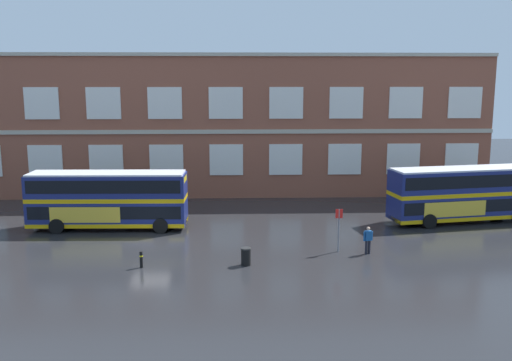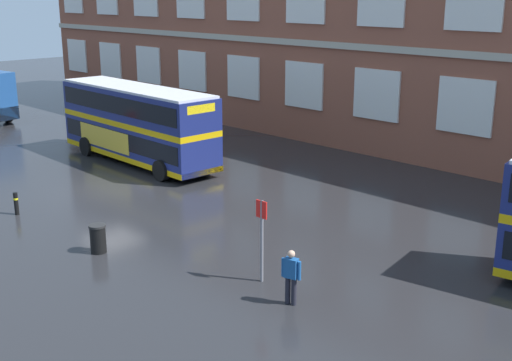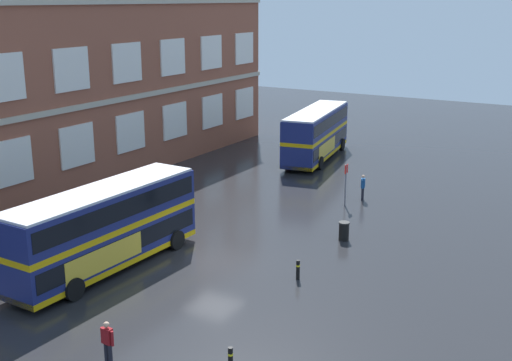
{
  "view_description": "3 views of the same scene",
  "coord_description": "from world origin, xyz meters",
  "px_view_note": "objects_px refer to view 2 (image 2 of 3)",
  "views": [
    {
      "loc": [
        5.63,
        -35.98,
        10.67
      ],
      "look_at": [
        7.0,
        2.25,
        3.73
      ],
      "focal_mm": 40.18,
      "sensor_mm": 36.0,
      "label": 1
    },
    {
      "loc": [
        25.48,
        -15.73,
        8.92
      ],
      "look_at": [
        7.71,
        1.85,
        1.67
      ],
      "focal_mm": 46.09,
      "sensor_mm": 36.0,
      "label": 2
    },
    {
      "loc": [
        -25.38,
        -17.52,
        12.82
      ],
      "look_at": [
        6.91,
        1.56,
        2.35
      ],
      "focal_mm": 46.01,
      "sensor_mm": 36.0,
      "label": 3
    }
  ],
  "objects_px": {
    "second_passenger": "(291,275)",
    "safety_bollard_east": "(16,203)",
    "double_decker_near": "(137,123)",
    "bus_stand_flag": "(262,233)",
    "station_litter_bin": "(98,238)"
  },
  "relations": [
    {
      "from": "bus_stand_flag",
      "to": "safety_bollard_east",
      "type": "xyz_separation_m",
      "value": [
        -11.7,
        -2.6,
        -1.14
      ]
    },
    {
      "from": "station_litter_bin",
      "to": "double_decker_near",
      "type": "bearing_deg",
      "value": 138.72
    },
    {
      "from": "second_passenger",
      "to": "safety_bollard_east",
      "type": "height_order",
      "value": "second_passenger"
    },
    {
      "from": "station_litter_bin",
      "to": "second_passenger",
      "type": "bearing_deg",
      "value": 14.1
    },
    {
      "from": "double_decker_near",
      "to": "second_passenger",
      "type": "relative_size",
      "value": 6.5
    },
    {
      "from": "second_passenger",
      "to": "safety_bollard_east",
      "type": "bearing_deg",
      "value": -171.16
    },
    {
      "from": "double_decker_near",
      "to": "bus_stand_flag",
      "type": "xyz_separation_m",
      "value": [
        15.36,
        -6.03,
        -0.51
      ]
    },
    {
      "from": "bus_stand_flag",
      "to": "second_passenger",
      "type": "bearing_deg",
      "value": -16.55
    },
    {
      "from": "second_passenger",
      "to": "station_litter_bin",
      "type": "distance_m",
      "value": 7.73
    },
    {
      "from": "station_litter_bin",
      "to": "safety_bollard_east",
      "type": "height_order",
      "value": "station_litter_bin"
    },
    {
      "from": "bus_stand_flag",
      "to": "safety_bollard_east",
      "type": "distance_m",
      "value": 12.04
    },
    {
      "from": "safety_bollard_east",
      "to": "bus_stand_flag",
      "type": "bearing_deg",
      "value": 12.52
    },
    {
      "from": "double_decker_near",
      "to": "safety_bollard_east",
      "type": "relative_size",
      "value": 11.64
    },
    {
      "from": "second_passenger",
      "to": "safety_bollard_east",
      "type": "xyz_separation_m",
      "value": [
        -13.42,
        -2.09,
        -0.44
      ]
    },
    {
      "from": "station_litter_bin",
      "to": "safety_bollard_east",
      "type": "bearing_deg",
      "value": -178.0
    }
  ]
}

